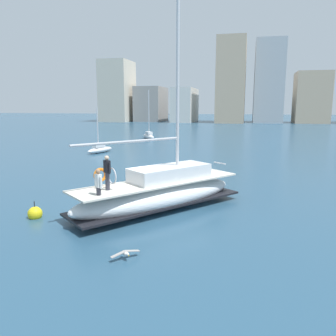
# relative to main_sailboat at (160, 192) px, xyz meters

# --- Properties ---
(ground_plane) EXTENTS (400.00, 400.00, 0.00)m
(ground_plane) POSITION_rel_main_sailboat_xyz_m (-1.74, 0.37, -0.91)
(ground_plane) COLOR #284C66
(main_sailboat) EXTENTS (7.87, 9.00, 13.34)m
(main_sailboat) POSITION_rel_main_sailboat_xyz_m (0.00, 0.00, 0.00)
(main_sailboat) COLOR silver
(main_sailboat) RESTS_ON ground
(moored_sloop_near) EXTENTS (2.01, 4.04, 5.00)m
(moored_sloop_near) POSITION_rel_main_sailboat_xyz_m (-11.93, 18.84, -0.47)
(moored_sloop_near) COLOR silver
(moored_sloop_near) RESTS_ON ground
(moored_catamaran) EXTENTS (3.43, 4.41, 7.65)m
(moored_catamaran) POSITION_rel_main_sailboat_xyz_m (-11.24, 35.79, -0.38)
(moored_catamaran) COLOR silver
(moored_catamaran) RESTS_ON ground
(seagull) EXTENTS (0.85, 0.86, 0.17)m
(seagull) POSITION_rel_main_sailboat_xyz_m (0.27, -5.81, -0.69)
(seagull) COLOR silver
(seagull) RESTS_ON ground
(mooring_buoy) EXTENTS (0.68, 0.68, 0.94)m
(mooring_buoy) POSITION_rel_main_sailboat_xyz_m (-5.44, -2.66, -0.71)
(mooring_buoy) COLOR yellow
(mooring_buoy) RESTS_ON ground
(waterfront_buildings) EXTENTS (84.89, 19.89, 25.42)m
(waterfront_buildings) POSITION_rel_main_sailboat_xyz_m (-0.82, 95.18, 8.76)
(waterfront_buildings) COLOR beige
(waterfront_buildings) RESTS_ON ground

